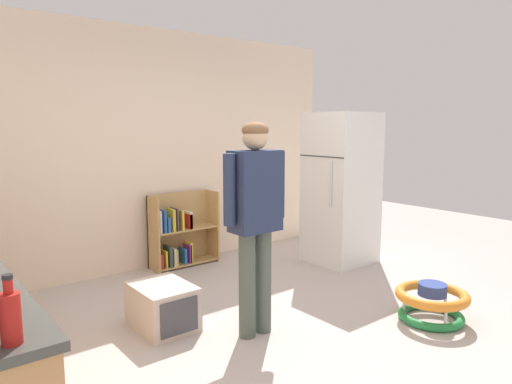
{
  "coord_description": "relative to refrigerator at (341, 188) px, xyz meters",
  "views": [
    {
      "loc": [
        -2.33,
        -2.55,
        1.64
      ],
      "look_at": [
        0.01,
        0.37,
        1.1
      ],
      "focal_mm": 32.68,
      "sensor_mm": 36.0,
      "label": 1
    }
  ],
  "objects": [
    {
      "name": "back_wall",
      "position": [
        -1.88,
        1.23,
        0.46
      ],
      "size": [
        5.2,
        0.06,
        2.7
      ],
      "primitive_type": "cube",
      "color": "beige",
      "rests_on": "ground"
    },
    {
      "name": "bookshelf",
      "position": [
        -1.61,
        1.04,
        -0.52
      ],
      "size": [
        0.8,
        0.28,
        0.85
      ],
      "color": "tan",
      "rests_on": "ground"
    },
    {
      "name": "ground_plane",
      "position": [
        -1.88,
        -1.1,
        -0.89
      ],
      "size": [
        12.0,
        12.0,
        0.0
      ],
      "primitive_type": "plane",
      "color": "#BDB1AA",
      "rests_on": "ground"
    },
    {
      "name": "pet_carrier",
      "position": [
        -2.56,
        -0.37,
        -0.71
      ],
      "size": [
        0.42,
        0.55,
        0.36
      ],
      "color": "beige",
      "rests_on": "ground"
    },
    {
      "name": "baby_walker",
      "position": [
        -0.72,
        -1.65,
        -0.73
      ],
      "size": [
        0.6,
        0.6,
        0.32
      ],
      "color": "#258A44",
      "rests_on": "ground"
    },
    {
      "name": "standing_person",
      "position": [
        -2.04,
        -0.92,
        0.1
      ],
      "size": [
        0.57,
        0.22,
        1.66
      ],
      "color": "#4C574D",
      "rests_on": "ground"
    },
    {
      "name": "refrigerator",
      "position": [
        0.0,
        0.0,
        0.0
      ],
      "size": [
        0.73,
        0.68,
        1.78
      ],
      "color": "white",
      "rests_on": "ground"
    },
    {
      "name": "ketchup_bottle",
      "position": [
        -3.93,
        -1.96,
        0.11
      ],
      "size": [
        0.07,
        0.07,
        0.25
      ],
      "color": "red",
      "rests_on": "kitchen_counter"
    }
  ]
}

